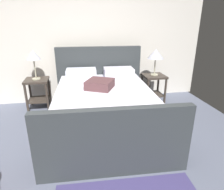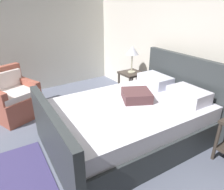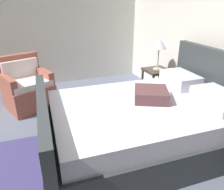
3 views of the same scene
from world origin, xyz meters
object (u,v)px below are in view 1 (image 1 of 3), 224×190
nightstand_right (153,84)px  bed (104,106)px  table_lamp_left (33,56)px  nightstand_left (38,89)px  table_lamp_right (156,54)px

nightstand_right → bed: bearing=-145.3°
nightstand_right → table_lamp_left: size_ratio=1.07×
table_lamp_left → bed: bearing=-38.5°
nightstand_left → table_lamp_left: size_ratio=1.07×
bed → nightstand_left: bearing=141.5°
bed → nightstand_right: bearing=34.7°
bed → table_lamp_right: 1.58m
nightstand_right → table_lamp_left: bearing=177.0°
nightstand_left → nightstand_right: bearing=-3.0°
nightstand_right → table_lamp_left: (-2.36, 0.12, 0.65)m
nightstand_left → bed: bearing=-38.5°
nightstand_right → nightstand_left: 2.36m
nightstand_right → table_lamp_right: 0.62m
bed → table_lamp_left: (-1.18, 0.94, 0.70)m
table_lamp_left → nightstand_right: bearing=-3.0°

